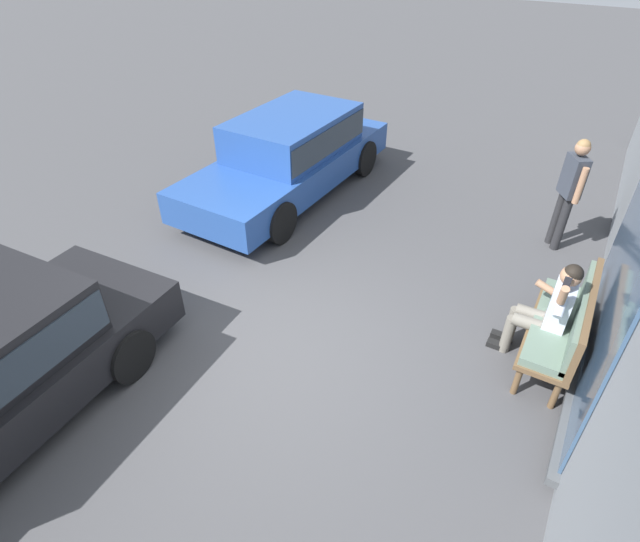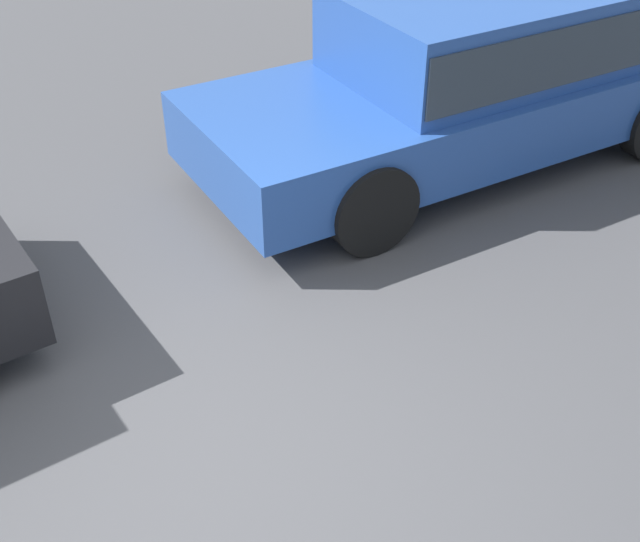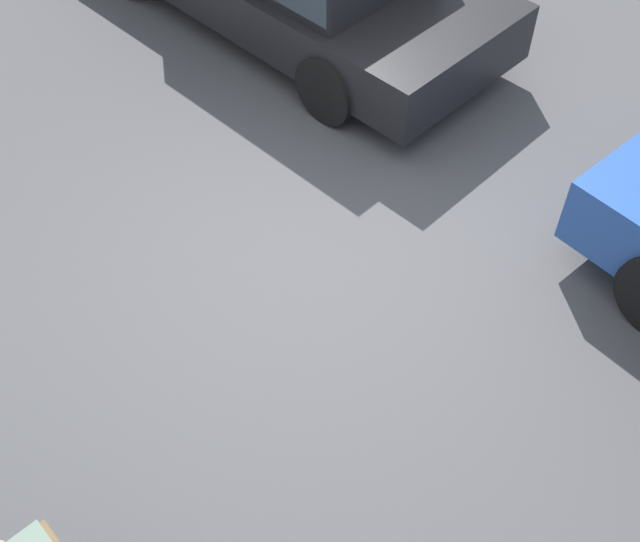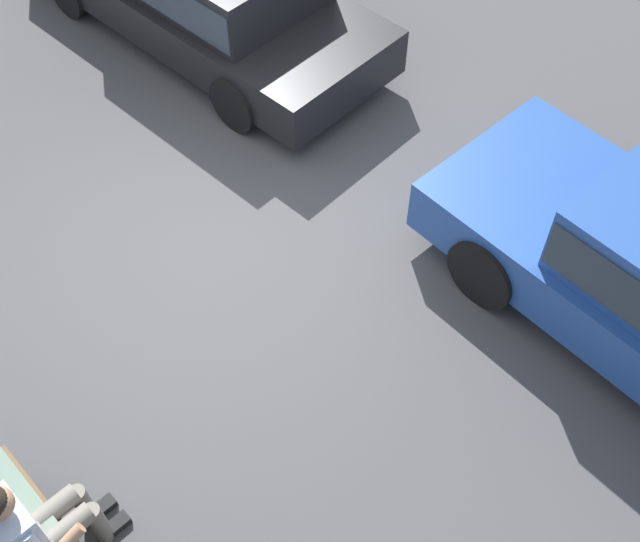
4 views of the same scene
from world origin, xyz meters
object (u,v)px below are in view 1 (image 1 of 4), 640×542
(bench, at_px, (567,322))
(pedestrian_standing, at_px, (570,186))
(parked_car_near, at_px, (291,151))
(person_on_phone, at_px, (548,309))

(bench, relative_size, pedestrian_standing, 0.95)
(parked_car_near, bearing_deg, person_on_phone, 66.09)
(bench, relative_size, person_on_phone, 1.22)
(parked_car_near, height_order, pedestrian_standing, pedestrian_standing)
(bench, height_order, pedestrian_standing, pedestrian_standing)
(bench, distance_m, person_on_phone, 0.26)
(pedestrian_standing, bearing_deg, person_on_phone, 5.02)
(person_on_phone, relative_size, pedestrian_standing, 0.78)
(person_on_phone, bearing_deg, parked_car_near, -113.91)
(person_on_phone, distance_m, pedestrian_standing, 2.65)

